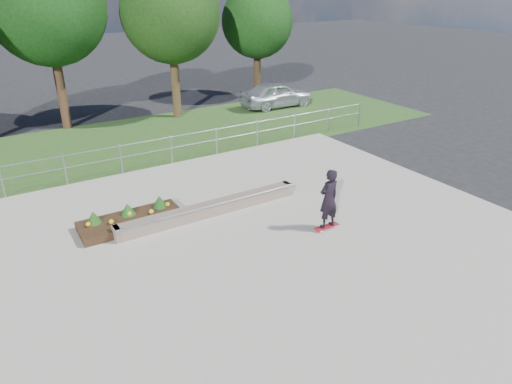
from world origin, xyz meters
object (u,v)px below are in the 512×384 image
(skateboarder, at_px, (329,199))
(parked_car, at_px, (277,95))
(grind_ledge, at_px, (210,209))
(planter_bed, at_px, (131,219))

(skateboarder, xyz_separation_m, parked_car, (6.91, 12.78, -0.30))
(grind_ledge, xyz_separation_m, planter_bed, (-2.30, 0.70, -0.02))
(grind_ledge, relative_size, planter_bed, 2.00)
(planter_bed, bearing_deg, grind_ledge, -16.87)
(planter_bed, bearing_deg, skateboarder, -34.44)
(grind_ledge, bearing_deg, planter_bed, 163.13)
(skateboarder, bearing_deg, grind_ledge, 133.93)
(skateboarder, distance_m, parked_car, 14.53)
(planter_bed, distance_m, parked_car, 15.08)
(planter_bed, height_order, parked_car, parked_car)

